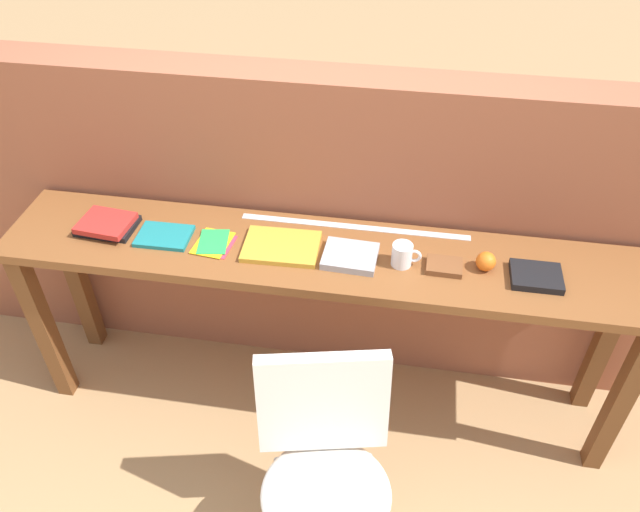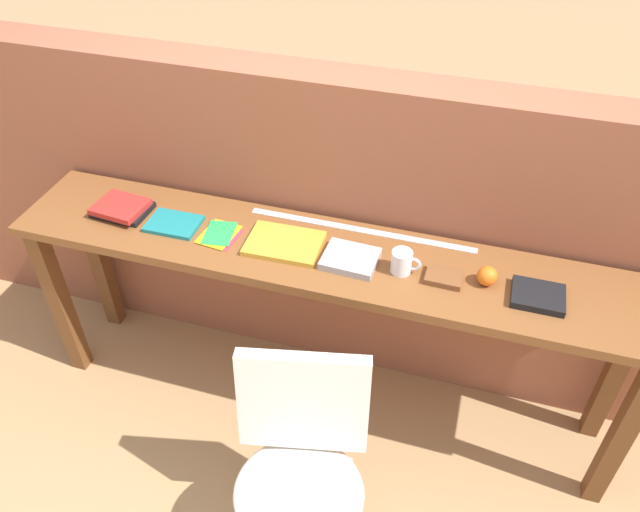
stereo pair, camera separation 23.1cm
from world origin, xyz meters
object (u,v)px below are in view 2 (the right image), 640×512
at_px(magazine_cycling, 174,224).
at_px(mug, 402,262).
at_px(pamphlet_pile_colourful, 220,235).
at_px(book_stack_leftmost, 121,208).
at_px(leather_journal_brown, 444,277).
at_px(book_repair_rightmost, 538,296).
at_px(sports_ball_small, 487,276).
at_px(chair_white_moulded, 300,462).
at_px(book_open_centre, 284,243).

height_order(magazine_cycling, mug, mug).
bearing_deg(pamphlet_pile_colourful, book_stack_leftmost, 176.99).
xyz_separation_m(magazine_cycling, leather_journal_brown, (1.08, -0.01, 0.00)).
distance_m(pamphlet_pile_colourful, book_repair_rightmost, 1.20).
height_order(pamphlet_pile_colourful, sports_ball_small, sports_ball_small).
distance_m(magazine_cycling, mug, 0.92).
relative_size(book_stack_leftmost, magazine_cycling, 1.11).
bearing_deg(chair_white_moulded, book_stack_leftmost, 145.70).
bearing_deg(chair_white_moulded, sports_ball_small, 53.65).
bearing_deg(mug, book_stack_leftmost, 178.75).
height_order(book_stack_leftmost, magazine_cycling, book_stack_leftmost).
height_order(book_stack_leftmost, book_open_centre, book_stack_leftmost).
xyz_separation_m(book_stack_leftmost, book_open_centre, (0.71, -0.01, -0.01)).
bearing_deg(pamphlet_pile_colourful, magazine_cycling, 178.13).
bearing_deg(sports_ball_small, pamphlet_pile_colourful, -178.90).
xyz_separation_m(mug, sports_ball_small, (0.30, 0.02, -0.01)).
relative_size(magazine_cycling, mug, 1.87).
bearing_deg(magazine_cycling, book_stack_leftmost, 175.27).
bearing_deg(leather_journal_brown, sports_ball_small, 9.89).
relative_size(book_stack_leftmost, sports_ball_small, 3.13).
height_order(book_stack_leftmost, book_repair_rightmost, book_stack_leftmost).
height_order(book_open_centre, sports_ball_small, sports_ball_small).
xyz_separation_m(pamphlet_pile_colourful, book_repair_rightmost, (1.20, -0.01, 0.01)).
relative_size(chair_white_moulded, leather_journal_brown, 6.86).
xyz_separation_m(chair_white_moulded, sports_ball_small, (0.49, 0.66, 0.39)).
distance_m(chair_white_moulded, sports_ball_small, 0.91).
bearing_deg(mug, leather_journal_brown, -0.25).
xyz_separation_m(chair_white_moulded, book_repair_rightmost, (0.67, 0.64, 0.37)).
height_order(book_open_centre, book_repair_rightmost, book_repair_rightmost).
bearing_deg(book_repair_rightmost, chair_white_moulded, -136.52).
relative_size(leather_journal_brown, book_repair_rightmost, 0.72).
relative_size(chair_white_moulded, book_repair_rightmost, 4.93).
bearing_deg(leather_journal_brown, book_repair_rightmost, 0.26).
bearing_deg(pamphlet_pile_colourful, mug, -0.16).
relative_size(pamphlet_pile_colourful, leather_journal_brown, 1.36).
xyz_separation_m(chair_white_moulded, pamphlet_pile_colourful, (-0.53, 0.64, 0.36)).
xyz_separation_m(book_open_centre, sports_ball_small, (0.76, 0.00, 0.03)).
xyz_separation_m(magazine_cycling, book_repair_rightmost, (1.41, -0.02, 0.01)).
bearing_deg(mug, pamphlet_pile_colourful, 179.84).
bearing_deg(leather_journal_brown, chair_white_moulded, -116.77).
bearing_deg(pamphlet_pile_colourful, leather_journal_brown, -0.18).
relative_size(mug, sports_ball_small, 1.51).
height_order(pamphlet_pile_colourful, mug, mug).
bearing_deg(sports_ball_small, book_repair_rightmost, -8.82).
relative_size(mug, leather_journal_brown, 0.85).
bearing_deg(chair_white_moulded, book_open_centre, 112.47).
relative_size(book_open_centre, mug, 2.60).
bearing_deg(pamphlet_pile_colourful, book_open_centre, 3.24).
height_order(leather_journal_brown, book_repair_rightmost, book_repair_rightmost).
height_order(chair_white_moulded, magazine_cycling, magazine_cycling).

